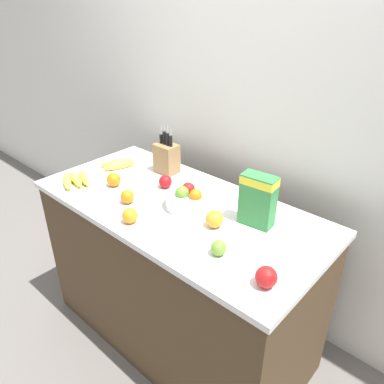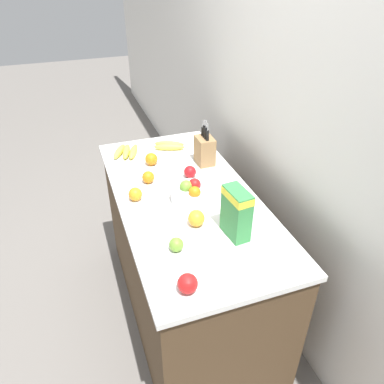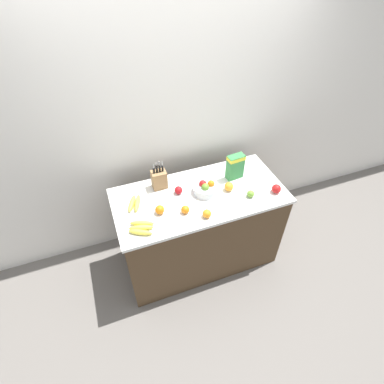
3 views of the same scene
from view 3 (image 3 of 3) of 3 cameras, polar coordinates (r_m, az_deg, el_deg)
name	(u,v)px [view 3 (image 3 of 3)]	position (r m, az deg, el deg)	size (l,w,h in m)	color
ground_plane	(198,256)	(3.33, 1.20, -12.05)	(14.00, 14.00, 0.00)	slate
wall_back	(178,125)	(2.84, -2.77, 12.71)	(9.00, 0.06, 2.60)	silver
counter	(199,228)	(2.97, 1.33, -6.95)	(1.52, 0.72, 0.92)	#4C3823
knife_block	(159,179)	(2.67, -6.27, 2.46)	(0.13, 0.10, 0.29)	#937047
cereal_box	(235,166)	(2.76, 8.23, 4.98)	(0.16, 0.10, 0.24)	#338442
fruit_bowl	(206,188)	(2.63, 2.62, 0.74)	(0.22, 0.22, 0.12)	silver
banana_bunch_left	(141,228)	(2.38, -9.65, -6.72)	(0.22, 0.20, 0.04)	yellow
banana_bunch_right	(135,203)	(2.57, -10.87, -2.09)	(0.16, 0.21, 0.04)	yellow
apple_by_knife_block	(251,194)	(2.64, 11.10, -0.36)	(0.07, 0.07, 0.07)	#6B9E33
apple_near_bananas	(276,189)	(2.73, 15.76, 0.59)	(0.08, 0.08, 0.08)	red
apple_front	(178,190)	(2.63, -2.60, 0.35)	(0.07, 0.07, 0.07)	#A31419
orange_front_right	(160,210)	(2.46, -6.16, -3.38)	(0.08, 0.08, 0.08)	orange
orange_mid_right	(185,210)	(2.46, -1.30, -3.37)	(0.07, 0.07, 0.07)	orange
orange_near_bowl	(207,214)	(2.43, 2.85, -4.15)	(0.07, 0.07, 0.07)	orange
orange_mid_left	(229,187)	(2.67, 7.04, 1.03)	(0.08, 0.08, 0.08)	orange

